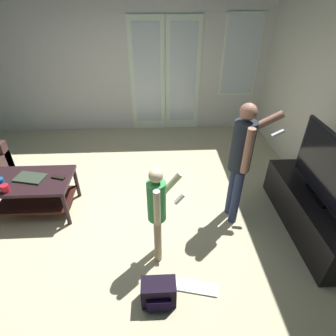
% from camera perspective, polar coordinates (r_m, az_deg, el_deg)
% --- Properties ---
extents(ground_plane, '(5.44, 5.47, 0.02)m').
position_cam_1_polar(ground_plane, '(3.55, -10.92, -10.87)').
color(ground_plane, '#B9AF8B').
extents(wall_back_with_doors, '(5.44, 0.09, 2.74)m').
position_cam_1_polar(wall_back_with_doors, '(5.33, -7.81, 21.56)').
color(wall_back_with_doors, silver).
rests_on(wall_back_with_doors, ground_plane).
extents(coffee_table, '(0.98, 0.61, 0.50)m').
position_cam_1_polar(coffee_table, '(3.77, -26.72, -3.84)').
color(coffee_table, black).
rests_on(coffee_table, ground_plane).
extents(tv_stand, '(0.49, 1.61, 0.47)m').
position_cam_1_polar(tv_stand, '(3.65, 27.93, -8.32)').
color(tv_stand, black).
rests_on(tv_stand, ground_plane).
extents(flat_screen_tv, '(0.08, 1.13, 0.76)m').
position_cam_1_polar(flat_screen_tv, '(3.31, 30.70, -0.20)').
color(flat_screen_tv, black).
rests_on(flat_screen_tv, tv_stand).
extents(person_adult, '(0.64, 0.43, 1.51)m').
position_cam_1_polar(person_adult, '(3.08, 15.38, 2.54)').
color(person_adult, navy).
rests_on(person_adult, ground_plane).
extents(person_child, '(0.38, 0.31, 1.14)m').
position_cam_1_polar(person_child, '(2.63, -2.22, -8.55)').
color(person_child, tan).
rests_on(person_child, ground_plane).
extents(backpack, '(0.32, 0.22, 0.26)m').
position_cam_1_polar(backpack, '(2.72, -1.98, -24.92)').
color(backpack, black).
rests_on(backpack, ground_plane).
extents(loose_keyboard, '(0.46, 0.23, 0.02)m').
position_cam_1_polar(loose_keyboard, '(2.90, 5.73, -23.80)').
color(loose_keyboard, white).
rests_on(loose_keyboard, ground_plane).
extents(laptop_closed, '(0.40, 0.29, 0.02)m').
position_cam_1_polar(laptop_closed, '(3.71, -27.16, -1.85)').
color(laptop_closed, '#323D2F').
rests_on(laptop_closed, coffee_table).
extents(cup_near_edge, '(0.09, 0.09, 0.11)m').
position_cam_1_polar(cup_near_edge, '(3.71, -31.95, -2.62)').
color(cup_near_edge, '#164C8E').
rests_on(cup_near_edge, coffee_table).
extents(cup_by_laptop, '(0.09, 0.09, 0.09)m').
position_cam_1_polar(cup_by_laptop, '(3.59, -31.24, -3.72)').
color(cup_by_laptop, red).
rests_on(cup_by_laptop, coffee_table).
extents(tv_remote_black, '(0.18, 0.10, 0.02)m').
position_cam_1_polar(tv_remote_black, '(3.57, -22.24, -1.88)').
color(tv_remote_black, black).
rests_on(tv_remote_black, coffee_table).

